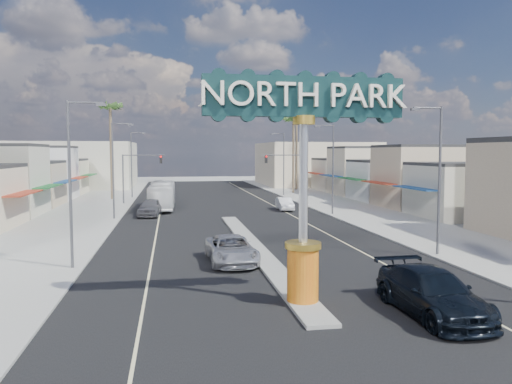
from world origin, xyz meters
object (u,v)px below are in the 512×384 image
object	(u,v)px
gateway_sign	(304,161)
traffic_signal_left	(138,169)
traffic_signal_right	(287,168)
palm_left_far	(110,112)
palm_right_mid	(294,123)
city_bus	(162,195)
palm_right_far	(297,114)
streetlight_l_mid	(115,165)
suv_left	(231,250)
streetlight_l_far	(133,161)
streetlight_r_near	(437,173)
streetlight_r_far	(283,161)
car_parked_right	(285,204)
streetlight_l_near	(73,175)
suv_right	(432,293)
streetlight_r_mid	(331,164)
car_parked_left	(150,207)

from	to	relation	value
gateway_sign	traffic_signal_left	distance (m)	43.04
traffic_signal_right	palm_left_far	distance (m)	24.09
palm_right_mid	city_bus	size ratio (longest dim) A/B	1.11
palm_right_far	gateway_sign	bearing A→B (deg)	-104.03
traffic_signal_left	streetlight_l_mid	world-z (taller)	streetlight_l_mid
streetlight_l_mid	suv_left	xyz separation A→B (m)	(8.43, -19.84, -4.30)
traffic_signal_left	streetlight_l_far	size ratio (longest dim) A/B	0.67
traffic_signal_right	streetlight_r_near	distance (m)	34.03
streetlight_r_near	streetlight_r_far	xyz separation A→B (m)	(0.00, 42.00, 0.00)
streetlight_r_near	car_parked_right	distance (m)	25.46
palm_right_far	streetlight_r_far	bearing A→B (deg)	-114.55
traffic_signal_left	palm_right_far	size ratio (longest dim) A/B	0.43
palm_right_far	suv_left	bearing A→B (deg)	-108.15
traffic_signal_left	streetlight_r_far	xyz separation A→B (m)	(19.62, 8.01, 0.79)
traffic_signal_right	palm_right_far	xyz separation A→B (m)	(5.82, 18.01, 8.11)
streetlight_l_near	streetlight_r_near	bearing A→B (deg)	0.00
suv_right	traffic_signal_left	bearing A→B (deg)	105.76
palm_left_far	palm_right_mid	xyz separation A→B (m)	(26.00, 6.00, -0.90)
suv_right	traffic_signal_right	bearing A→B (deg)	82.50
palm_right_mid	palm_right_far	size ratio (longest dim) A/B	0.86
gateway_sign	streetlight_l_near	world-z (taller)	gateway_sign
gateway_sign	streetlight_l_far	distance (m)	51.10
gateway_sign	streetlight_r_near	xyz separation A→B (m)	(10.43, 8.02, -0.86)
streetlight_l_far	suv_left	distance (m)	42.90
palm_right_far	suv_left	world-z (taller)	palm_right_far
traffic_signal_left	suv_left	size ratio (longest dim) A/B	1.08
gateway_sign	palm_left_far	xyz separation A→B (m)	(-13.00, 48.02, 5.57)
traffic_signal_left	palm_left_far	size ratio (longest dim) A/B	0.46
streetlight_r_far	suv_right	world-z (taller)	streetlight_r_far
streetlight_l_mid	suv_right	bearing A→B (deg)	-63.53
streetlight_l_mid	city_bus	world-z (taller)	streetlight_l_mid
gateway_sign	streetlight_r_mid	bearing A→B (deg)	69.58
streetlight_r_mid	streetlight_r_far	distance (m)	22.00
streetlight_l_far	suv_right	xyz separation A→B (m)	(15.02, -52.16, -4.18)
palm_left_far	car_parked_left	distance (m)	21.51
streetlight_l_mid	palm_left_far	xyz separation A→B (m)	(-2.57, 20.00, 6.43)
traffic_signal_right	streetlight_l_mid	size ratio (longest dim) A/B	0.67
traffic_signal_right	city_bus	world-z (taller)	traffic_signal_right
streetlight_r_far	car_parked_right	size ratio (longest dim) A/B	2.16
streetlight_r_far	car_parked_left	xyz separation A→B (m)	(-17.79, -19.83, -4.20)
gateway_sign	streetlight_l_near	xyz separation A→B (m)	(-10.43, 8.02, -0.86)
streetlight_r_near	streetlight_r_mid	distance (m)	20.00
car_parked_right	city_bus	distance (m)	13.58
streetlight_r_mid	car_parked_left	bearing A→B (deg)	173.06
traffic_signal_right	streetlight_l_near	size ratio (longest dim) A/B	0.67
suv_right	streetlight_r_far	bearing A→B (deg)	82.05
palm_right_mid	suv_right	xyz separation A→B (m)	(-8.42, -56.16, -9.72)
palm_right_far	suv_right	distance (m)	64.07
gateway_sign	traffic_signal_right	size ratio (longest dim) A/B	1.53
streetlight_r_far	palm_left_far	size ratio (longest dim) A/B	0.69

